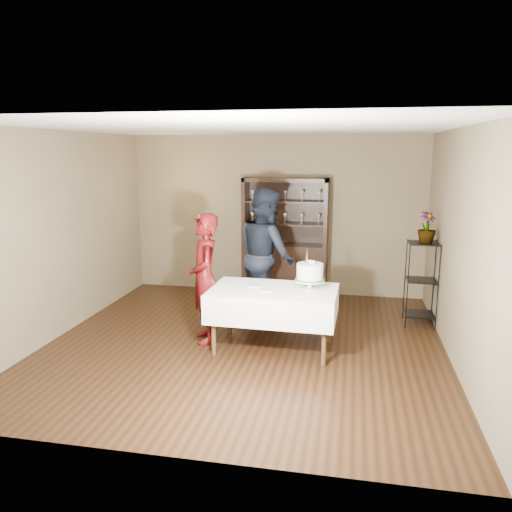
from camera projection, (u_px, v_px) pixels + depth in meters
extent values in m
plane|color=black|center=(245.00, 343.00, 6.43)|extent=(5.00, 5.00, 0.00)
plane|color=white|center=(244.00, 128.00, 5.87)|extent=(5.00, 5.00, 0.00)
cube|color=brown|center=(276.00, 215.00, 8.55)|extent=(5.00, 0.02, 2.70)
cube|color=brown|center=(61.00, 234.00, 6.62)|extent=(0.02, 5.00, 2.70)
cube|color=brown|center=(459.00, 248.00, 5.68)|extent=(0.02, 5.00, 2.70)
cube|color=black|center=(285.00, 270.00, 8.45)|extent=(1.40, 0.48, 0.90)
cube|color=black|center=(287.00, 210.00, 8.45)|extent=(1.40, 0.03, 1.10)
cube|color=black|center=(286.00, 180.00, 8.13)|extent=(1.40, 0.48, 0.06)
cube|color=black|center=(285.00, 223.00, 8.28)|extent=(1.28, 0.42, 0.02)
cube|color=black|center=(286.00, 201.00, 8.21)|extent=(1.28, 0.42, 0.02)
cylinder|color=black|center=(408.00, 286.00, 6.87)|extent=(0.02, 0.02, 1.20)
cylinder|color=black|center=(438.00, 288.00, 6.80)|extent=(0.02, 0.02, 1.20)
cylinder|color=black|center=(405.00, 279.00, 7.26)|extent=(0.02, 0.02, 1.20)
cylinder|color=black|center=(434.00, 281.00, 7.18)|extent=(0.02, 0.02, 1.20)
cube|color=black|center=(419.00, 314.00, 7.12)|extent=(0.40, 0.40, 0.02)
cube|color=black|center=(421.00, 280.00, 7.02)|extent=(0.40, 0.40, 0.01)
cube|color=black|center=(424.00, 243.00, 6.91)|extent=(0.40, 0.40, 0.02)
cube|color=white|center=(273.00, 303.00, 6.14)|extent=(1.57, 0.99, 0.36)
cylinder|color=#442D19|center=(213.00, 327.00, 5.98)|extent=(0.06, 0.06, 0.73)
cylinder|color=#442D19|center=(324.00, 335.00, 5.70)|extent=(0.06, 0.06, 0.73)
cylinder|color=#442D19|center=(230.00, 308.00, 6.68)|extent=(0.06, 0.06, 0.73)
cylinder|color=#442D19|center=(329.00, 315.00, 6.40)|extent=(0.06, 0.06, 0.73)
imported|color=#3A050C|center=(205.00, 278.00, 6.37)|extent=(0.61, 0.72, 1.67)
imported|color=black|center=(266.00, 255.00, 7.15)|extent=(1.11, 1.18, 1.93)
cylinder|color=white|center=(310.00, 288.00, 6.12)|extent=(0.20, 0.20, 0.01)
cylinder|color=white|center=(310.00, 285.00, 6.11)|extent=(0.05, 0.05, 0.10)
cylinder|color=white|center=(310.00, 280.00, 6.10)|extent=(0.36, 0.36, 0.02)
cylinder|color=#3F612E|center=(310.00, 279.00, 6.09)|extent=(0.35, 0.35, 0.02)
cylinder|color=white|center=(310.00, 272.00, 6.07)|extent=(0.41, 0.41, 0.20)
sphere|color=#5564B7|center=(313.00, 263.00, 6.05)|extent=(0.02, 0.02, 0.02)
cube|color=silver|center=(307.00, 258.00, 6.03)|extent=(0.02, 0.02, 0.14)
cube|color=black|center=(307.00, 251.00, 6.01)|extent=(0.03, 0.03, 0.05)
cylinder|color=white|center=(267.00, 290.00, 6.06)|extent=(0.21, 0.21, 0.01)
cylinder|color=white|center=(256.00, 285.00, 6.25)|extent=(0.24, 0.24, 0.01)
imported|color=#3F612E|center=(427.00, 227.00, 6.85)|extent=(0.34, 0.34, 0.43)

